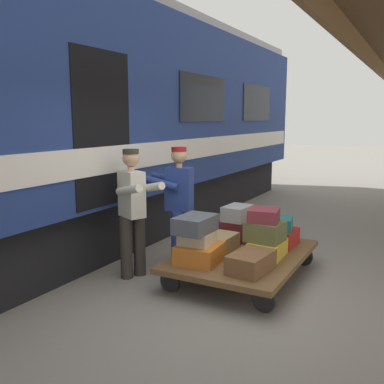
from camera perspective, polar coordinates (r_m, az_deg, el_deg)
name	(u,v)px	position (r m, az deg, el deg)	size (l,w,h in m)	color
ground_plane	(252,304)	(5.11, 7.94, -14.52)	(60.00, 60.00, 0.00)	gray
train_car	(22,120)	(6.78, -21.59, 8.81)	(3.02, 16.34, 4.00)	navy
luggage_cart	(243,256)	(5.79, 6.72, -8.46)	(1.50, 2.15, 0.33)	brown
suitcase_orange_carryall	(200,253)	(5.36, 1.00, -8.12)	(0.50, 0.54, 0.23)	#CC6B23
suitcase_brown_leather	(251,262)	(5.10, 7.81, -9.18)	(0.38, 0.60, 0.22)	brown
suitcase_yellow_case	(267,249)	(5.64, 9.96, -7.44)	(0.39, 0.57, 0.21)	gold
suitcase_maroon_trunk	(237,229)	(6.38, 5.92, -4.94)	(0.44, 0.48, 0.29)	maroon
suitcase_red_plastic	(281,237)	(6.18, 11.72, -5.90)	(0.39, 0.51, 0.23)	#AD231E
suitcase_tan_vintage	(220,242)	(5.87, 3.68, -6.65)	(0.36, 0.54, 0.20)	tan
suitcase_gray_aluminum	(237,213)	(6.30, 6.04, -2.79)	(0.33, 0.46, 0.21)	#9EA0A5
suitcase_cream_canvas	(197,238)	(5.32, 0.67, -6.08)	(0.38, 0.37, 0.16)	beige
suitcase_teal_softside	(280,224)	(6.10, 11.64, -4.14)	(0.31, 0.38, 0.18)	#1E666B
suitcase_slate_roller	(195,224)	(5.25, 0.42, -4.28)	(0.38, 0.54, 0.20)	#4C515B
suitcase_olive_duffel	(265,231)	(5.57, 9.66, -5.17)	(0.44, 0.40, 0.25)	brown
suitcase_burgundy_valise	(264,215)	(5.54, 9.48, -3.06)	(0.37, 0.37, 0.16)	maroon
porter_in_overalls	(178,203)	(6.03, -1.88, -1.41)	(0.71, 0.50, 1.70)	navy
porter_by_door	(133,209)	(5.66, -7.85, -2.24)	(0.74, 0.60, 1.70)	#332D28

